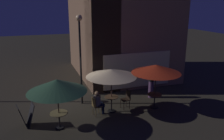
% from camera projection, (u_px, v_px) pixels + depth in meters
% --- Properties ---
extents(ground_plane, '(60.00, 60.00, 0.00)m').
position_uv_depth(ground_plane, '(73.00, 106.00, 12.04)').
color(ground_plane, '#322D22').
extents(cafe_building, '(6.15, 7.96, 9.34)m').
position_uv_depth(cafe_building, '(109.00, 11.00, 15.14)').
color(cafe_building, '#966C50').
rests_on(cafe_building, ground).
extents(street_lamp_near_corner, '(0.31, 0.31, 4.60)m').
position_uv_depth(street_lamp_near_corner, '(80.00, 45.00, 11.53)').
color(street_lamp_near_corner, black).
rests_on(street_lamp_near_corner, ground).
extents(menu_sandwich_board, '(0.77, 0.67, 0.99)m').
position_uv_depth(menu_sandwich_board, '(26.00, 116.00, 9.93)').
color(menu_sandwich_board, black).
rests_on(menu_sandwich_board, ground).
extents(cafe_table_0, '(0.72, 0.72, 0.74)m').
position_uv_depth(cafe_table_0, '(154.00, 98.00, 11.72)').
color(cafe_table_0, black).
rests_on(cafe_table_0, ground).
extents(cafe_table_1, '(0.74, 0.74, 0.72)m').
position_uv_depth(cafe_table_1, '(59.00, 117.00, 9.79)').
color(cafe_table_1, black).
rests_on(cafe_table_1, ground).
extents(cafe_table_2, '(0.67, 0.67, 0.78)m').
position_uv_depth(cafe_table_2, '(111.00, 101.00, 11.31)').
color(cafe_table_2, black).
rests_on(cafe_table_2, ground).
extents(patio_umbrella_0, '(2.41, 2.41, 2.26)m').
position_uv_depth(patio_umbrella_0, '(156.00, 69.00, 11.30)').
color(patio_umbrella_0, black).
rests_on(patio_umbrella_0, ground).
extents(patio_umbrella_1, '(2.44, 2.44, 2.19)m').
position_uv_depth(patio_umbrella_1, '(57.00, 86.00, 9.41)').
color(patio_umbrella_1, black).
rests_on(patio_umbrella_1, ground).
extents(patio_umbrella_2, '(2.41, 2.41, 2.16)m').
position_uv_depth(patio_umbrella_2, '(111.00, 73.00, 10.91)').
color(patio_umbrella_2, black).
rests_on(patio_umbrella_2, ground).
extents(cafe_chair_0, '(0.45, 0.45, 0.91)m').
position_uv_depth(cafe_chair_0, '(96.00, 105.00, 10.89)').
color(cafe_chair_0, brown).
rests_on(cafe_chair_0, ground).
extents(cafe_chair_1, '(0.46, 0.46, 0.95)m').
position_uv_depth(cafe_chair_1, '(127.00, 98.00, 11.68)').
color(cafe_chair_1, black).
rests_on(cafe_chair_1, ground).
extents(patron_seated_0, '(0.53, 0.40, 1.21)m').
position_uv_depth(patron_seated_0, '(98.00, 101.00, 10.92)').
color(patron_seated_0, black).
rests_on(patron_seated_0, ground).
extents(patron_standing_1, '(0.32, 0.32, 1.73)m').
position_uv_depth(patron_standing_1, '(151.00, 83.00, 12.95)').
color(patron_standing_1, '#64416C').
rests_on(patron_standing_1, ground).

